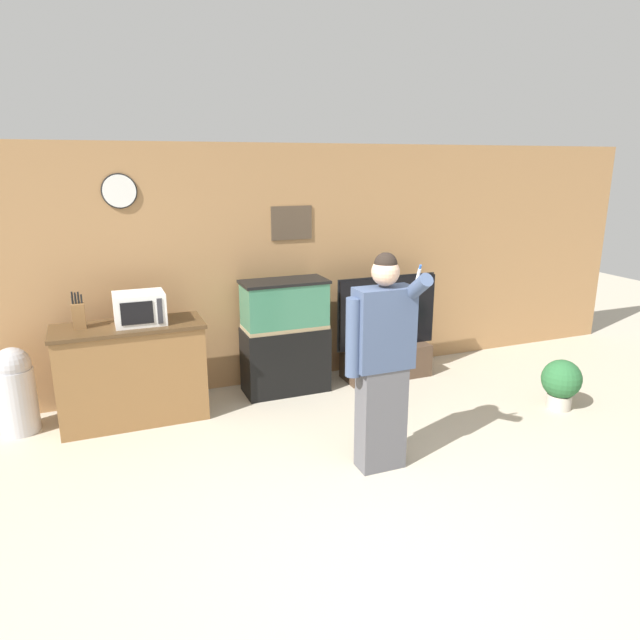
% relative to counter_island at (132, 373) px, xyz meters
% --- Properties ---
extents(ground_plane, '(18.00, 18.00, 0.00)m').
position_rel_counter_island_xyz_m(ground_plane, '(1.36, -2.70, -0.48)').
color(ground_plane, '#B2A893').
extents(wall_back_paneled, '(10.00, 0.08, 2.60)m').
position_rel_counter_island_xyz_m(wall_back_paneled, '(1.35, 0.52, 0.82)').
color(wall_back_paneled, '#A87A4C').
rests_on(wall_back_paneled, ground_plane).
extents(counter_island, '(1.36, 0.58, 0.95)m').
position_rel_counter_island_xyz_m(counter_island, '(0.00, 0.00, 0.00)').
color(counter_island, brown).
rests_on(counter_island, ground_plane).
extents(microwave, '(0.45, 0.36, 0.29)m').
position_rel_counter_island_xyz_m(microwave, '(0.12, 0.00, 0.62)').
color(microwave, white).
rests_on(microwave, counter_island).
extents(knife_block, '(0.11, 0.10, 0.33)m').
position_rel_counter_island_xyz_m(knife_block, '(-0.41, 0.05, 0.60)').
color(knife_block, brown).
rests_on(knife_block, counter_island).
extents(aquarium_on_stand, '(0.90, 0.43, 1.22)m').
position_rel_counter_island_xyz_m(aquarium_on_stand, '(1.58, 0.15, 0.13)').
color(aquarium_on_stand, black).
rests_on(aquarium_on_stand, ground_plane).
extents(tv_on_stand, '(1.21, 0.40, 1.18)m').
position_rel_counter_island_xyz_m(tv_on_stand, '(2.79, 0.11, -0.13)').
color(tv_on_stand, '#4C3828').
rests_on(tv_on_stand, ground_plane).
extents(person_standing, '(0.56, 0.42, 1.76)m').
position_rel_counter_island_xyz_m(person_standing, '(1.77, -1.67, 0.44)').
color(person_standing, '#515156').
rests_on(person_standing, ground_plane).
extents(potted_plant, '(0.39, 0.39, 0.51)m').
position_rel_counter_island_xyz_m(potted_plant, '(3.99, -1.32, -0.19)').
color(potted_plant, '#B2A899').
rests_on(potted_plant, ground_plane).
extents(trash_bin, '(0.34, 0.34, 0.81)m').
position_rel_counter_island_xyz_m(trash_bin, '(-1.01, 0.13, -0.06)').
color(trash_bin, '#B7B7BC').
rests_on(trash_bin, ground_plane).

